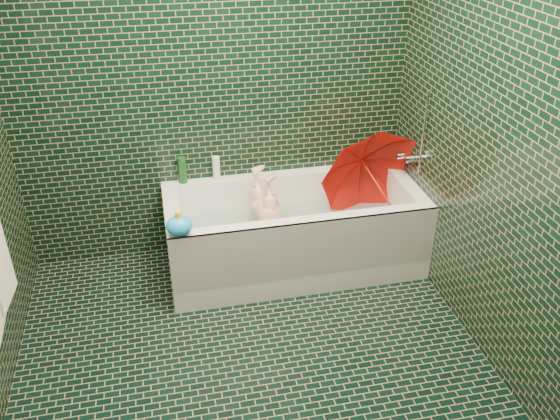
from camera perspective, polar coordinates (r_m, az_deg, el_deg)
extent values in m
plane|color=black|center=(3.36, -2.18, -16.00)|extent=(2.80, 2.80, 0.00)
plane|color=black|center=(3.90, -6.44, 12.47)|extent=(2.80, 0.00, 2.80)
plane|color=black|center=(3.08, 21.96, 5.53)|extent=(0.00, 2.80, 2.80)
cube|color=white|center=(4.15, 1.30, -4.28)|extent=(1.70, 0.75, 0.15)
cube|color=white|center=(4.28, 0.31, 1.17)|extent=(1.70, 0.10, 0.40)
cube|color=white|center=(3.74, 2.52, -3.55)|extent=(1.70, 0.10, 0.40)
cube|color=white|center=(4.24, 11.90, 0.21)|extent=(0.10, 0.55, 0.40)
cube|color=white|center=(3.91, -10.12, -2.33)|extent=(0.10, 0.55, 0.40)
cube|color=white|center=(3.75, 2.66, -4.83)|extent=(1.70, 0.02, 0.55)
cube|color=#41D62A|center=(4.11, 1.31, -3.35)|extent=(1.35, 0.47, 0.01)
cube|color=silver|center=(4.03, 1.33, -1.64)|extent=(1.48, 0.53, 0.00)
cylinder|color=silver|center=(4.08, 12.84, 4.88)|extent=(0.14, 0.05, 0.05)
cylinder|color=silver|center=(4.10, 11.48, 5.15)|extent=(0.05, 0.04, 0.04)
cylinder|color=silver|center=(3.91, 13.66, 7.16)|extent=(0.01, 0.01, 0.55)
imported|color=#F1B097|center=(4.02, -0.92, -1.49)|extent=(0.90, 0.57, 0.29)
imported|color=red|center=(4.04, 9.41, 2.34)|extent=(0.93, 0.83, 0.97)
imported|color=white|center=(4.36, 10.12, 4.24)|extent=(0.14, 0.14, 0.27)
imported|color=#591E72|center=(4.37, 9.16, 4.38)|extent=(0.10, 0.11, 0.18)
imported|color=#124119|center=(4.38, 9.85, 4.38)|extent=(0.19, 0.19, 0.19)
cylinder|color=#124119|center=(4.27, 8.46, 5.44)|extent=(0.07, 0.07, 0.22)
cylinder|color=silver|center=(4.36, 9.92, 5.68)|extent=(0.05, 0.05, 0.19)
cylinder|color=#124119|center=(4.07, -9.38, 3.82)|extent=(0.07, 0.07, 0.18)
cylinder|color=white|center=(4.09, -6.15, 4.03)|extent=(0.06, 0.06, 0.17)
ellipsoid|color=yellow|center=(4.28, 6.76, 4.53)|extent=(0.11, 0.10, 0.07)
sphere|color=yellow|center=(4.28, 7.23, 5.14)|extent=(0.05, 0.05, 0.05)
cone|color=orange|center=(4.29, 7.50, 5.15)|extent=(0.02, 0.03, 0.02)
ellipsoid|color=#1B98F9|center=(3.49, -9.66, -1.48)|extent=(0.19, 0.18, 0.12)
cylinder|color=yellow|center=(3.45, -9.76, -0.47)|extent=(0.04, 0.04, 0.04)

